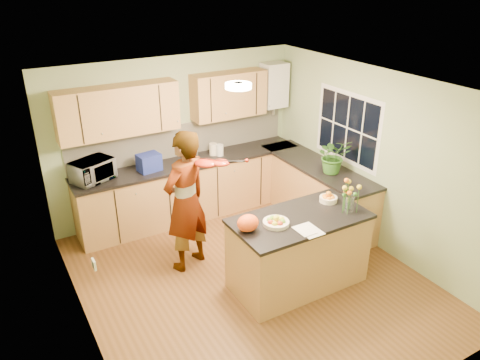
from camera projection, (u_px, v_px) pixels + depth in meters
floor at (250, 279)px, 6.03m from camera, size 4.50×4.50×0.00m
ceiling at (252, 88)px, 4.98m from camera, size 4.00×4.50×0.02m
wall_back at (176, 137)px, 7.27m from camera, size 4.00×0.02×2.50m
wall_front at (397, 301)px, 3.74m from camera, size 4.00×0.02×2.50m
wall_left at (78, 238)px, 4.60m from camera, size 0.02×4.50×2.50m
wall_right at (375, 160)px, 6.41m from camera, size 0.02×4.50×2.50m
back_counter at (192, 188)px, 7.41m from camera, size 3.64×0.62×0.94m
right_counter at (315, 192)px, 7.27m from camera, size 0.62×2.24×0.94m
splashback at (183, 139)px, 7.33m from camera, size 3.60×0.02×0.52m
upper_cabinets at (167, 104)px, 6.81m from camera, size 3.20×0.34×0.70m
boiler at (274, 85)px, 7.65m from camera, size 0.40×0.30×0.86m
window_right at (347, 128)px, 6.76m from camera, size 0.01×1.30×1.05m
light_switch at (94, 264)px, 4.11m from camera, size 0.02×0.09×0.09m
ceiling_lamp at (238, 86)px, 5.23m from camera, size 0.30×0.30×0.07m
peninsula_island at (298, 251)px, 5.78m from camera, size 1.67×0.85×0.96m
fruit_dish at (276, 221)px, 5.40m from camera, size 0.31×0.31×0.11m
orange_bowl at (328, 198)px, 5.92m from camera, size 0.22×0.22×0.13m
flower_vase at (351, 189)px, 5.58m from camera, size 0.25×0.25×0.45m
orange_bag at (248, 223)px, 5.26m from camera, size 0.26×0.22×0.19m
papers at (309, 230)px, 5.29m from camera, size 0.23×0.31×0.01m
violinist at (186, 202)px, 5.95m from camera, size 0.81×0.68×1.90m
violin at (206, 163)px, 5.63m from camera, size 0.72×0.62×0.18m
microwave at (92, 171)px, 6.49m from camera, size 0.66×0.57×0.31m
blue_box at (149, 162)px, 6.82m from camera, size 0.35×0.28×0.26m
kettle at (192, 153)px, 7.15m from camera, size 0.17×0.17×0.33m
jar_cream at (213, 149)px, 7.40m from camera, size 0.13×0.13×0.19m
jar_white at (220, 150)px, 7.38m from camera, size 0.14×0.14×0.18m
potted_plant at (334, 156)px, 6.70m from camera, size 0.59×0.55×0.52m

